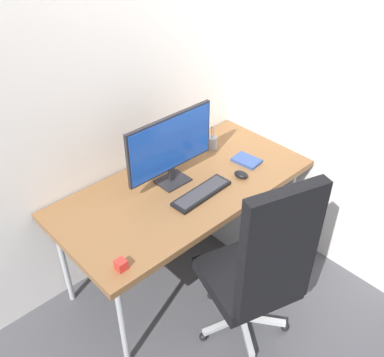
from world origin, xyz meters
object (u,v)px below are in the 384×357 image
object	(u,v)px
office_chair	(261,269)
keyboard	(202,193)
notebook	(247,160)
desk_clamp_accessory	(121,265)
mouse	(241,175)
pen_holder	(212,143)
filing_cabinet	(237,198)
monitor	(171,146)

from	to	relation	value
office_chair	keyboard	distance (m)	0.60
notebook	desk_clamp_accessory	xyz separation A→B (m)	(-1.19, -0.21, 0.02)
desk_clamp_accessory	keyboard	bearing A→B (deg)	12.35
mouse	pen_holder	distance (m)	0.39
filing_cabinet	pen_holder	bearing A→B (deg)	136.83
mouse	office_chair	bearing A→B (deg)	-138.11
keyboard	pen_holder	distance (m)	0.54
notebook	keyboard	bearing A→B (deg)	179.64
mouse	monitor	bearing A→B (deg)	132.30
keyboard	desk_clamp_accessory	world-z (taller)	desk_clamp_accessory
keyboard	mouse	bearing A→B (deg)	-7.45
monitor	pen_holder	xyz separation A→B (m)	(0.46, 0.10, -0.21)
notebook	desk_clamp_accessory	size ratio (longest dim) A/B	3.22
office_chair	monitor	distance (m)	0.90
filing_cabinet	mouse	size ratio (longest dim) A/B	6.21
office_chair	mouse	xyz separation A→B (m)	(0.42, 0.53, 0.14)
office_chair	filing_cabinet	size ratio (longest dim) A/B	2.10
mouse	desk_clamp_accessory	world-z (taller)	desk_clamp_accessory
keyboard	pen_holder	size ratio (longest dim) A/B	2.39
notebook	desk_clamp_accessory	bearing A→B (deg)	-176.70
monitor	mouse	size ratio (longest dim) A/B	6.66
office_chair	desk_clamp_accessory	world-z (taller)	office_chair
filing_cabinet	pen_holder	xyz separation A→B (m)	(-0.15, 0.14, 0.50)
keyboard	filing_cabinet	bearing A→B (deg)	18.59
office_chair	notebook	size ratio (longest dim) A/B	6.94
pen_holder	notebook	size ratio (longest dim) A/B	0.98
monitor	notebook	xyz separation A→B (m)	(0.52, -0.18, -0.25)
office_chair	desk_clamp_accessory	bearing A→B (deg)	145.17
pen_holder	desk_clamp_accessory	xyz separation A→B (m)	(-1.14, -0.49, -0.02)
keyboard	desk_clamp_accessory	size ratio (longest dim) A/B	7.56
filing_cabinet	keyboard	bearing A→B (deg)	-161.41
office_chair	pen_holder	distance (m)	1.07
filing_cabinet	desk_clamp_accessory	bearing A→B (deg)	-164.82
filing_cabinet	office_chair	bearing A→B (deg)	-131.70
monitor	keyboard	world-z (taller)	monitor
office_chair	filing_cabinet	xyz separation A→B (m)	(0.68, 0.77, -0.34)
monitor	keyboard	size ratio (longest dim) A/B	1.51
filing_cabinet	notebook	xyz separation A→B (m)	(-0.10, -0.14, 0.47)
office_chair	notebook	xyz separation A→B (m)	(0.59, 0.63, 0.13)
keyboard	office_chair	bearing A→B (deg)	-100.81
keyboard	desk_clamp_accessory	xyz separation A→B (m)	(-0.71, -0.16, 0.02)
monitor	pen_holder	size ratio (longest dim) A/B	3.62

